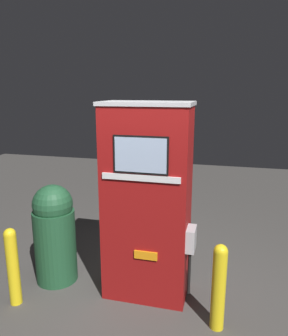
{
  "coord_description": "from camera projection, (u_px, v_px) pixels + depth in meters",
  "views": [
    {
      "loc": [
        0.81,
        -2.97,
        2.25
      ],
      "look_at": [
        0.0,
        0.13,
        1.49
      ],
      "focal_mm": 35.0,
      "sensor_mm": 36.0,
      "label": 1
    }
  ],
  "objects": [
    {
      "name": "ground_plane",
      "position": [
        141.0,
        305.0,
        3.52
      ],
      "size": [
        14.0,
        14.0,
        0.0
      ],
      "primitive_type": "plane",
      "color": "#423F3D"
    },
    {
      "name": "gas_pump",
      "position": [
        147.0,
        203.0,
        3.5
      ],
      "size": [
        1.0,
        0.54,
        2.14
      ],
      "color": "maroon",
      "rests_on": "ground_plane"
    },
    {
      "name": "safety_bollard",
      "position": [
        219.0,
        285.0,
        3.08
      ],
      "size": [
        0.13,
        0.13,
        0.88
      ],
      "color": "yellow",
      "rests_on": "ground_plane"
    },
    {
      "name": "trash_bin",
      "position": [
        55.0,
        233.0,
        3.87
      ],
      "size": [
        0.49,
        0.49,
        1.19
      ],
      "color": "#1E4C2D",
      "rests_on": "ground_plane"
    },
    {
      "name": "safety_bollard_far",
      "position": [
        13.0,
        265.0,
        3.45
      ],
      "size": [
        0.13,
        0.13,
        0.87
      ],
      "color": "yellow",
      "rests_on": "ground_plane"
    }
  ]
}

